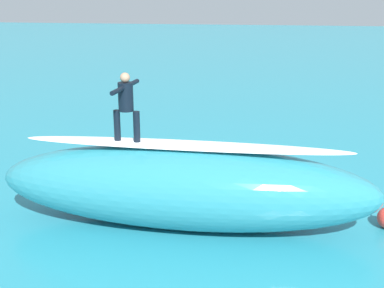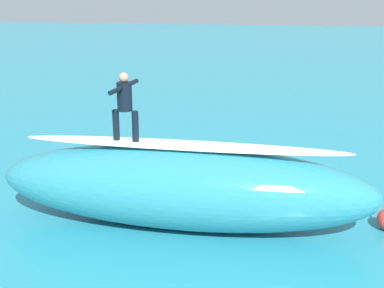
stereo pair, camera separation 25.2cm
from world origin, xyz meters
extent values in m
plane|color=teal|center=(0.00, 0.00, 0.00)|extent=(120.00, 120.00, 0.00)
ellipsoid|color=teal|center=(0.26, 2.77, 1.00)|extent=(9.12, 2.46, 2.00)
ellipsoid|color=white|center=(0.26, 2.77, 2.04)|extent=(7.72, 0.98, 0.08)
ellipsoid|color=#E0563D|center=(1.63, 2.73, 2.04)|extent=(2.26, 0.76, 0.07)
cylinder|color=black|center=(1.87, 2.70, 2.44)|extent=(0.16, 0.16, 0.73)
cylinder|color=black|center=(1.39, 2.76, 2.44)|extent=(0.16, 0.16, 0.73)
cylinder|color=black|center=(1.63, 2.73, 3.13)|extent=(0.39, 0.39, 0.66)
sphere|color=tan|center=(1.63, 2.73, 3.57)|extent=(0.23, 0.23, 0.23)
cylinder|color=black|center=(1.69, 3.20, 3.36)|extent=(0.18, 0.60, 0.10)
cylinder|color=black|center=(1.57, 2.27, 3.36)|extent=(0.18, 0.60, 0.10)
ellipsoid|color=#EAE5C6|center=(-0.94, -0.93, 0.05)|extent=(2.15, 1.63, 0.10)
cylinder|color=black|center=(-0.94, -0.93, 0.25)|extent=(0.89, 0.71, 0.30)
sphere|color=#936B4C|center=(-1.39, -1.21, 0.31)|extent=(0.21, 0.21, 0.21)
cylinder|color=black|center=(-0.32, -0.45, 0.16)|extent=(0.68, 0.49, 0.14)
cylinder|color=black|center=(-0.23, -0.60, 0.16)|extent=(0.68, 0.49, 0.14)
ellipsoid|color=white|center=(2.79, 2.10, 0.08)|extent=(0.75, 0.75, 0.15)
ellipsoid|color=white|center=(2.82, 1.35, 0.06)|extent=(0.60, 0.68, 0.13)
camera|label=1|loc=(-1.37, 13.89, 5.61)|focal=47.95mm
camera|label=2|loc=(-1.62, 13.86, 5.61)|focal=47.95mm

